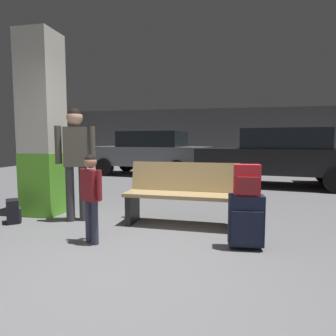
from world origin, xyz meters
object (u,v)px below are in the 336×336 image
(backpack_bright, at_px, (247,180))
(parked_car_near, at_px, (279,156))
(structural_pillar, at_px, (42,126))
(backpack_dark_floor, at_px, (13,211))
(bench, at_px, (182,194))
(suitcase, at_px, (246,220))
(adult, at_px, (76,152))
(child, at_px, (91,189))
(parked_car_far, at_px, (150,152))

(backpack_bright, bearing_deg, parked_car_near, 77.91)
(structural_pillar, distance_m, backpack_dark_floor, 1.41)
(bench, xyz_separation_m, suitcase, (0.85, -0.80, -0.12))
(adult, bearing_deg, child, -52.50)
(backpack_bright, bearing_deg, suitcase, 71.60)
(suitcase, distance_m, child, 1.79)
(suitcase, bearing_deg, backpack_dark_floor, 173.28)
(child, relative_size, parked_car_far, 0.24)
(backpack_bright, height_order, child, child)
(suitcase, xyz_separation_m, backpack_dark_floor, (-3.29, 0.39, -0.15))
(bench, distance_m, backpack_dark_floor, 2.49)
(structural_pillar, xyz_separation_m, backpack_bright, (3.16, -0.98, -0.67))
(backpack_bright, height_order, adult, adult)
(suitcase, relative_size, parked_car_near, 0.14)
(parked_car_near, bearing_deg, suitcase, -102.09)
(child, xyz_separation_m, parked_car_near, (2.82, 5.17, 0.16))
(child, relative_size, parked_car_near, 0.24)
(structural_pillar, height_order, backpack_dark_floor, structural_pillar)
(suitcase, relative_size, adult, 0.36)
(child, height_order, parked_car_far, parked_car_far)
(structural_pillar, relative_size, suitcase, 4.81)
(backpack_bright, relative_size, parked_car_far, 0.08)
(structural_pillar, relative_size, bench, 1.80)
(structural_pillar, distance_m, adult, 0.89)
(adult, height_order, backpack_dark_floor, adult)
(child, bearing_deg, parked_car_far, 99.73)
(structural_pillar, xyz_separation_m, adult, (0.74, -0.30, -0.41))
(parked_car_far, height_order, parked_car_near, same)
(backpack_dark_floor, bearing_deg, child, -20.71)
(suitcase, height_order, backpack_bright, backpack_bright)
(backpack_bright, bearing_deg, parked_car_far, 113.69)
(parked_car_near, bearing_deg, parked_car_far, 156.90)
(suitcase, height_order, adult, adult)
(suitcase, xyz_separation_m, backpack_bright, (-0.00, -0.00, 0.45))
(adult, bearing_deg, parked_car_near, 50.94)
(bench, xyz_separation_m, parked_car_far, (-2.08, 5.89, 0.36))
(bench, distance_m, backpack_bright, 1.21)
(bench, height_order, backpack_dark_floor, bench)
(structural_pillar, xyz_separation_m, parked_car_far, (0.23, 5.71, -0.64))
(suitcase, bearing_deg, parked_car_far, 113.69)
(structural_pillar, height_order, suitcase, structural_pillar)
(child, relative_size, backpack_dark_floor, 3.07)
(parked_car_near, bearing_deg, bench, -114.64)
(bench, height_order, parked_car_far, parked_car_far)
(child, distance_m, parked_car_far, 6.98)
(child, bearing_deg, adult, 127.50)
(suitcase, relative_size, parked_car_far, 0.14)
(backpack_bright, bearing_deg, adult, 164.34)
(child, bearing_deg, backpack_dark_floor, 159.29)
(suitcase, height_order, backpack_dark_floor, suitcase)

